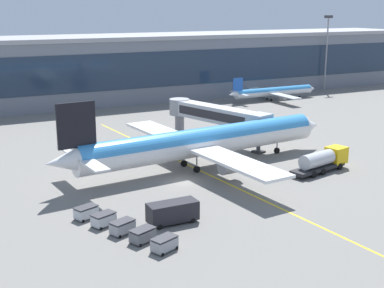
% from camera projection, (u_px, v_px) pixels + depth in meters
% --- Properties ---
extents(ground_plane, '(700.00, 700.00, 0.00)m').
position_uv_depth(ground_plane, '(182.00, 182.00, 74.88)').
color(ground_plane, slate).
extents(apron_lead_in_line, '(6.96, 79.75, 0.01)m').
position_uv_depth(apron_lead_in_line, '(206.00, 173.00, 78.77)').
color(apron_lead_in_line, yellow).
rests_on(apron_lead_in_line, ground_plane).
extents(terminal_building, '(219.84, 21.43, 16.92)m').
position_uv_depth(terminal_building, '(53.00, 71.00, 131.87)').
color(terminal_building, slate).
rests_on(terminal_building, ground_plane).
extents(main_airliner, '(48.73, 38.85, 12.03)m').
position_uv_depth(main_airliner, '(202.00, 142.00, 80.63)').
color(main_airliner, white).
rests_on(main_airliner, ground_plane).
extents(jet_bridge, '(9.68, 23.18, 6.76)m').
position_uv_depth(jet_bridge, '(214.00, 114.00, 96.24)').
color(jet_bridge, '#B2B7BC').
rests_on(jet_bridge, ground_plane).
extents(fuel_tanker, '(11.08, 4.69, 3.25)m').
position_uv_depth(fuel_tanker, '(323.00, 160.00, 79.27)').
color(fuel_tanker, '#232326').
rests_on(fuel_tanker, ground_plane).
extents(lavatory_truck, '(5.82, 2.37, 2.50)m').
position_uv_depth(lavatory_truck, '(174.00, 211.00, 60.30)').
color(lavatory_truck, black).
rests_on(lavatory_truck, ground_plane).
extents(baggage_cart_0, '(3.03, 2.39, 1.48)m').
position_uv_depth(baggage_cart_0, '(164.00, 244.00, 53.45)').
color(baggage_cart_0, gray).
rests_on(baggage_cart_0, ground_plane).
extents(baggage_cart_1, '(3.03, 2.39, 1.48)m').
position_uv_depth(baggage_cart_1, '(143.00, 235.00, 55.51)').
color(baggage_cart_1, '#595B60').
rests_on(baggage_cart_1, ground_plane).
extents(baggage_cart_2, '(3.03, 2.39, 1.48)m').
position_uv_depth(baggage_cart_2, '(122.00, 227.00, 57.57)').
color(baggage_cart_2, gray).
rests_on(baggage_cart_2, ground_plane).
extents(baggage_cart_3, '(3.03, 2.39, 1.48)m').
position_uv_depth(baggage_cart_3, '(104.00, 219.00, 59.63)').
color(baggage_cart_3, '#B2B7BC').
rests_on(baggage_cart_3, ground_plane).
extents(baggage_cart_4, '(3.03, 2.39, 1.48)m').
position_uv_depth(baggage_cart_4, '(86.00, 212.00, 61.69)').
color(baggage_cart_4, '#B2B7BC').
rests_on(baggage_cart_4, ground_plane).
extents(commuter_jet_far, '(27.72, 22.09, 6.56)m').
position_uv_depth(commuter_jet_far, '(274.00, 92.00, 140.27)').
color(commuter_jet_far, silver).
rests_on(commuter_jet_far, ground_plane).
extents(apron_light_mast_0, '(2.80, 0.50, 21.74)m').
position_uv_depth(apron_light_mast_0, '(327.00, 47.00, 154.63)').
color(apron_light_mast_0, gray).
rests_on(apron_light_mast_0, ground_plane).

